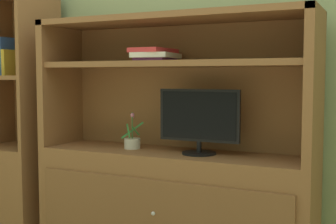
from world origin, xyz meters
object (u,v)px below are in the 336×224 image
(tv_monitor, at_px, (199,120))
(upright_book_row, at_px, (4,58))
(media_console, at_px, (172,177))
(bookshelf_tall, at_px, (19,151))
(magazine_stack, at_px, (155,55))
(potted_plant, at_px, (132,142))

(tv_monitor, relative_size, upright_book_row, 1.81)
(media_console, relative_size, bookshelf_tall, 1.01)
(media_console, xyz_separation_m, magazine_stack, (-0.11, -0.01, 0.76))
(media_console, relative_size, tv_monitor, 3.43)
(tv_monitor, distance_m, magazine_stack, 0.49)
(tv_monitor, xyz_separation_m, potted_plant, (-0.47, 0.01, -0.17))
(potted_plant, xyz_separation_m, upright_book_row, (-1.10, -0.00, 0.55))
(tv_monitor, relative_size, bookshelf_tall, 0.29)
(upright_book_row, bearing_deg, media_console, 0.21)
(upright_book_row, bearing_deg, tv_monitor, -0.32)
(magazine_stack, relative_size, bookshelf_tall, 0.19)
(bookshelf_tall, bearing_deg, media_console, -0.24)
(magazine_stack, bearing_deg, upright_book_row, 179.61)
(media_console, xyz_separation_m, potted_plant, (-0.28, -0.00, 0.21))
(media_console, distance_m, magazine_stack, 0.77)
(tv_monitor, height_order, magazine_stack, magazine_stack)
(potted_plant, relative_size, bookshelf_tall, 0.14)
(potted_plant, height_order, upright_book_row, upright_book_row)
(potted_plant, relative_size, magazine_stack, 0.72)
(potted_plant, xyz_separation_m, bookshelf_tall, (-0.98, 0.01, -0.13))
(magazine_stack, distance_m, upright_book_row, 1.27)
(media_console, xyz_separation_m, upright_book_row, (-1.38, -0.01, 0.76))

